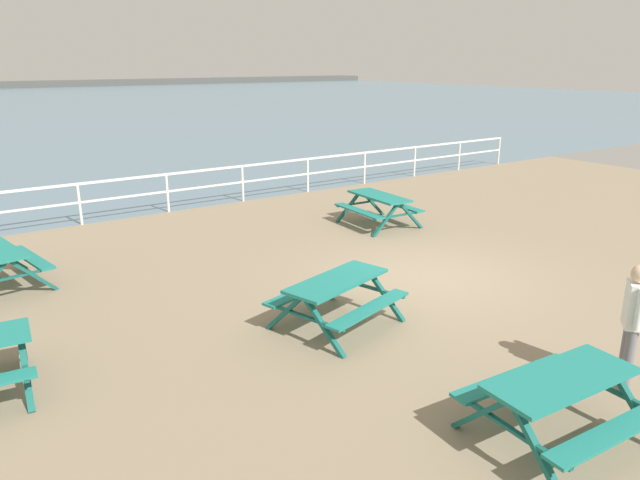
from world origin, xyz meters
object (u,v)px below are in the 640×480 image
object	(u,v)px
picnic_table_near_left	(561,392)
picnic_table_far_left	(379,203)
picnic_table_near_right	(337,291)
visitor	(633,319)

from	to	relation	value
picnic_table_near_left	picnic_table_far_left	world-z (taller)	same
picnic_table_near_left	picnic_table_near_right	size ratio (longest dim) A/B	0.88
picnic_table_near_right	visitor	world-z (taller)	visitor
picnic_table_near_right	visitor	xyz separation A→B (m)	(1.92, -3.57, 0.36)
picnic_table_far_left	visitor	size ratio (longest dim) A/B	1.13
picnic_table_near_left	picnic_table_far_left	xyz separation A→B (m)	(4.09, 7.90, 0.00)
picnic_table_near_left	picnic_table_far_left	distance (m)	8.90
picnic_table_near_left	visitor	distance (m)	1.71
picnic_table_near_right	picnic_table_far_left	xyz separation A→B (m)	(4.36, 4.17, 0.00)
picnic_table_far_left	picnic_table_near_right	bearing A→B (deg)	136.54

